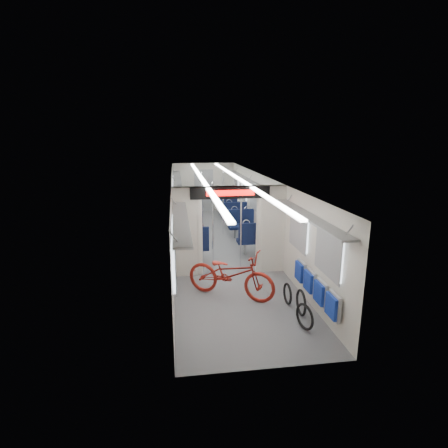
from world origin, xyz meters
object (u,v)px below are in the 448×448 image
Objects in this scene: seat_bay_far_right at (231,208)px; stanchion_near_right at (241,227)px; bike_hoop_b at (301,304)px; bicycle at (231,274)px; stanchion_far_left at (202,204)px; seat_bay_far_left at (186,211)px; bike_hoop_a at (305,318)px; seat_bay_near_left at (190,233)px; seat_bay_near_right at (247,229)px; flip_bench at (315,287)px; bike_hoop_c at (287,295)px; stanchion_near_left at (213,223)px; stanchion_far_right at (223,204)px.

stanchion_near_right is (-0.57, -5.29, 0.59)m from seat_bay_far_right.
bike_hoop_b is 0.24× the size of stanchion_near_right.
stanchion_far_left is at bearing 34.00° from bicycle.
bike_hoop_b is at bearing -75.97° from stanchion_near_right.
bicycle reaches higher than bike_hoop_b.
bike_hoop_b is 8.05m from seat_bay_far_left.
bicycle is at bearing 126.40° from bike_hoop_a.
stanchion_near_right is at bearing 104.03° from bike_hoop_b.
stanchion_far_left reaches higher than bike_hoop_a.
stanchion_near_right is at bearing -76.58° from stanchion_far_left.
seat_bay_near_left is at bearing 110.91° from bike_hoop_a.
seat_bay_far_left reaches higher than bike_hoop_a.
seat_bay_far_left is (-1.87, 3.05, 0.00)m from seat_bay_near_right.
flip_bench is 8.09m from seat_bay_far_left.
seat_bay_near_left is (-1.89, 4.94, 0.35)m from bike_hoop_a.
bike_hoop_a is (1.14, -1.55, -0.31)m from bicycle.
flip_bench reaches higher than bike_hoop_c.
bicycle is 3.46m from seat_bay_near_left.
bike_hoop_c is 4.25m from seat_bay_near_right.
seat_bay_far_left is 1.90m from seat_bay_far_right.
bicycle is at bearing -107.46° from stanchion_near_right.
bike_hoop_c is 4.36m from seat_bay_near_left.
stanchion_near_left is at bearing -82.28° from seat_bay_far_left.
seat_bay_near_right is (-0.42, 4.71, -0.03)m from flip_bench.
flip_bench is at bearing -73.56° from seat_bay_far_left.
stanchion_far_left reaches higher than seat_bay_near_left.
bike_hoop_b is 3.04m from stanchion_near_right.
flip_bench is 0.72m from bike_hoop_c.
seat_bay_far_right is at bearing 73.07° from stanchion_far_right.
bicycle is 6.80m from seat_bay_far_left.
stanchion_near_right is at bearing 99.88° from bike_hoop_a.
stanchion_near_right reaches higher than bike_hoop_a.
stanchion_near_right is (-0.57, -1.92, 0.60)m from seat_bay_near_right.
bike_hoop_b is at bearing -76.30° from stanchion_far_left.
seat_bay_near_right is 3.58m from seat_bay_far_left.
stanchion_near_left and stanchion_far_right have the same top height.
stanchion_near_left reaches higher than seat_bay_near_left.
seat_bay_near_left is (-1.89, 3.91, 0.37)m from bike_hoop_c.
seat_bay_far_right is at bearing 56.02° from stanchion_far_left.
stanchion_near_right is at bearing -75.31° from seat_bay_far_left.
seat_bay_near_left is 1.01× the size of stanchion_far_left.
seat_bay_near_left is (-2.01, 4.41, 0.33)m from bike_hoop_b.
stanchion_far_right is at bearing -106.93° from seat_bay_far_right.
bike_hoop_b is 8.12m from seat_bay_far_right.
stanchion_near_right is (1.30, -1.59, 0.57)m from seat_bay_near_left.
bike_hoop_a is 1.09× the size of bike_hoop_c.
seat_bay_far_left reaches higher than bicycle.
seat_bay_near_left is at bearing -107.02° from stanchion_far_left.
bike_hoop_b is at bearing -88.34° from seat_bay_near_right.
seat_bay_near_right is at bearing 47.85° from stanchion_near_left.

